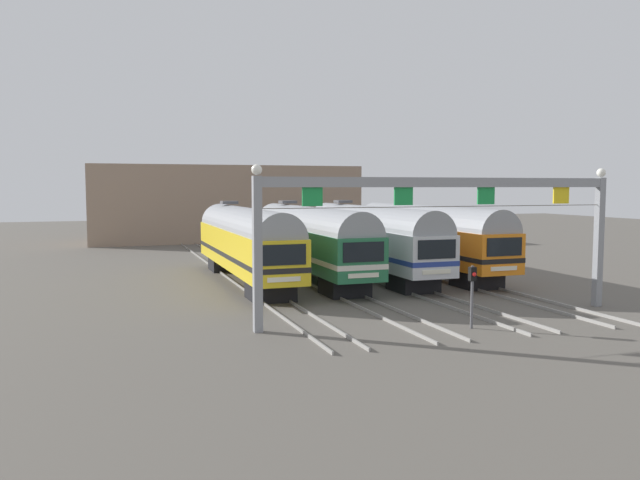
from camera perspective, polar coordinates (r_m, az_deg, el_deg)
ground_plane at (r=42.09m, az=1.82°, el=-3.44°), size 160.00×160.00×0.00m
track_bed at (r=58.16m, az=-4.15°, el=-1.08°), size 14.32×70.00×0.15m
commuter_train_yellow at (r=39.96m, az=-6.79°, el=-0.03°), size 2.88×18.06×5.05m
commuter_train_green at (r=41.08m, az=-0.96°, el=0.13°), size 2.88×18.06×5.05m
commuter_train_silver at (r=42.59m, az=4.51°, el=0.28°), size 2.88×18.06×5.05m
commuter_train_orange at (r=44.46m, az=9.57°, el=0.42°), size 2.88×18.06×4.77m
catenary_gantry at (r=29.44m, az=11.24°, el=2.94°), size 18.05×0.44×6.97m
yard_signal_mast at (r=27.75m, az=13.56°, el=-3.93°), size 0.28×0.35×2.70m
maintenance_building at (r=72.97m, az=-8.56°, el=3.31°), size 29.49×10.00×8.36m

